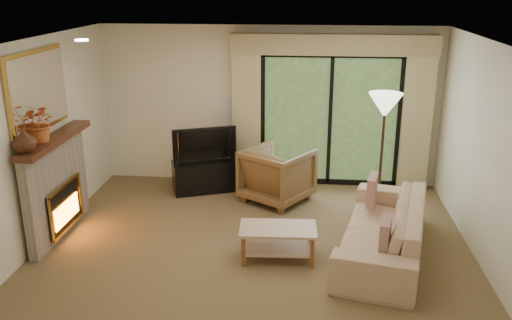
# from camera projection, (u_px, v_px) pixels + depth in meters

# --- Properties ---
(floor) EXTENTS (5.50, 5.50, 0.00)m
(floor) POSITION_uv_depth(u_px,v_px,m) (254.00, 249.00, 6.91)
(floor) COLOR brown
(floor) RESTS_ON ground
(ceiling) EXTENTS (5.50, 5.50, 0.00)m
(ceiling) POSITION_uv_depth(u_px,v_px,m) (253.00, 42.00, 6.09)
(ceiling) COLOR silver
(ceiling) RESTS_ON ground
(wall_back) EXTENTS (5.00, 0.00, 5.00)m
(wall_back) POSITION_uv_depth(u_px,v_px,m) (269.00, 106.00, 8.86)
(wall_back) COLOR #F4EACB
(wall_back) RESTS_ON ground
(wall_front) EXTENTS (5.00, 0.00, 5.00)m
(wall_front) POSITION_uv_depth(u_px,v_px,m) (221.00, 250.00, 4.14)
(wall_front) COLOR #F4EACB
(wall_front) RESTS_ON ground
(wall_left) EXTENTS (0.00, 5.00, 5.00)m
(wall_left) POSITION_uv_depth(u_px,v_px,m) (35.00, 146.00, 6.75)
(wall_left) COLOR #F4EACB
(wall_left) RESTS_ON ground
(wall_right) EXTENTS (0.00, 5.00, 5.00)m
(wall_right) POSITION_uv_depth(u_px,v_px,m) (490.00, 159.00, 6.25)
(wall_right) COLOR #F4EACB
(wall_right) RESTS_ON ground
(fireplace) EXTENTS (0.24, 1.70, 1.37)m
(fireplace) POSITION_uv_depth(u_px,v_px,m) (57.00, 186.00, 7.12)
(fireplace) COLOR gray
(fireplace) RESTS_ON floor
(mirror) EXTENTS (0.07, 1.45, 1.02)m
(mirror) POSITION_uv_depth(u_px,v_px,m) (38.00, 91.00, 6.73)
(mirror) COLOR gold
(mirror) RESTS_ON wall_left
(sliding_door) EXTENTS (2.26, 0.10, 2.16)m
(sliding_door) POSITION_uv_depth(u_px,v_px,m) (330.00, 120.00, 8.78)
(sliding_door) COLOR black
(sliding_door) RESTS_ON floor
(curtain_left) EXTENTS (0.45, 0.18, 2.35)m
(curtain_left) POSITION_uv_depth(u_px,v_px,m) (247.00, 114.00, 8.77)
(curtain_left) COLOR #C8B783
(curtain_left) RESTS_ON floor
(curtain_right) EXTENTS (0.45, 0.18, 2.35)m
(curtain_right) POSITION_uv_depth(u_px,v_px,m) (417.00, 118.00, 8.53)
(curtain_right) COLOR #C8B783
(curtain_right) RESTS_ON floor
(cornice) EXTENTS (3.20, 0.24, 0.32)m
(cornice) POSITION_uv_depth(u_px,v_px,m) (334.00, 45.00, 8.31)
(cornice) COLOR tan
(cornice) RESTS_ON wall_back
(media_console) EXTENTS (1.10, 0.78, 0.50)m
(media_console) POSITION_uv_depth(u_px,v_px,m) (204.00, 176.00, 8.76)
(media_console) COLOR black
(media_console) RESTS_ON floor
(tv) EXTENTS (0.99, 0.49, 0.58)m
(tv) POSITION_uv_depth(u_px,v_px,m) (203.00, 144.00, 8.59)
(tv) COLOR black
(tv) RESTS_ON media_console
(armchair) EXTENTS (1.26, 1.27, 0.84)m
(armchair) POSITION_uv_depth(u_px,v_px,m) (277.00, 175.00, 8.31)
(armchair) COLOR brown
(armchair) RESTS_ON floor
(sofa) EXTENTS (1.42, 2.51, 0.69)m
(sofa) POSITION_uv_depth(u_px,v_px,m) (383.00, 228.00, 6.69)
(sofa) COLOR tan
(sofa) RESTS_ON floor
(pillow_near) EXTENTS (0.19, 0.40, 0.39)m
(pillow_near) POSITION_uv_depth(u_px,v_px,m) (385.00, 236.00, 5.98)
(pillow_near) COLOR brown
(pillow_near) RESTS_ON sofa
(pillow_far) EXTENTS (0.19, 0.42, 0.41)m
(pillow_far) POSITION_uv_depth(u_px,v_px,m) (372.00, 190.00, 7.27)
(pillow_far) COLOR brown
(pillow_far) RESTS_ON sofa
(coffee_table) EXTENTS (0.95, 0.56, 0.42)m
(coffee_table) POSITION_uv_depth(u_px,v_px,m) (278.00, 243.00, 6.62)
(coffee_table) COLOR #CEA889
(coffee_table) RESTS_ON floor
(floor_lamp) EXTENTS (0.61, 0.61, 1.78)m
(floor_lamp) POSITION_uv_depth(u_px,v_px,m) (381.00, 154.00, 7.77)
(floor_lamp) COLOR #FFF0CC
(floor_lamp) RESTS_ON floor
(vase) EXTENTS (0.34, 0.34, 0.29)m
(vase) POSITION_uv_depth(u_px,v_px,m) (24.00, 140.00, 6.23)
(vase) COLOR #492516
(vase) RESTS_ON fireplace
(branches) EXTENTS (0.46, 0.40, 0.48)m
(branches) POSITION_uv_depth(u_px,v_px,m) (40.00, 123.00, 6.58)
(branches) COLOR #C75F27
(branches) RESTS_ON fireplace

